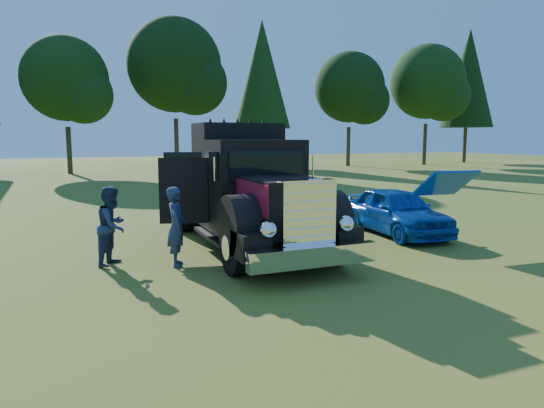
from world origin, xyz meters
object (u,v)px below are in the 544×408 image
(hotrod_coupe, at_px, (397,211))
(diamond_t_truck, at_px, (249,195))
(spectator_near, at_px, (177,227))
(spectator_far, at_px, (112,226))

(hotrod_coupe, bearing_deg, diamond_t_truck, -179.43)
(diamond_t_truck, xyz_separation_m, spectator_near, (-1.95, -0.96, -0.45))
(hotrod_coupe, height_order, spectator_far, hotrod_coupe)
(diamond_t_truck, relative_size, spectator_near, 4.34)
(diamond_t_truck, relative_size, hotrod_coupe, 1.73)
(hotrod_coupe, xyz_separation_m, spectator_far, (-7.49, -0.39, 0.17))
(hotrod_coupe, relative_size, spectator_far, 2.50)
(diamond_t_truck, bearing_deg, spectator_far, -173.66)
(spectator_near, relative_size, spectator_far, 1.00)
(diamond_t_truck, distance_m, spectator_near, 2.22)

